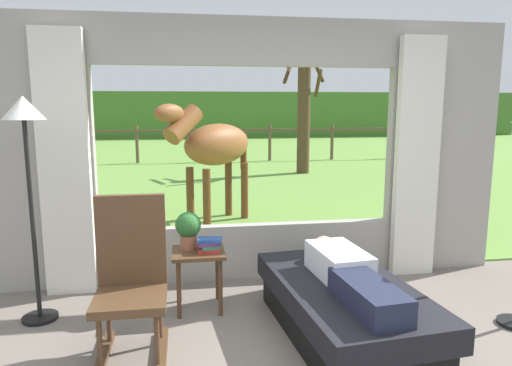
# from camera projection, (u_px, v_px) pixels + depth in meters

# --- Properties ---
(back_wall_with_window) EXTENTS (5.20, 0.12, 2.55)m
(back_wall_with_window) POSITION_uv_depth(u_px,v_px,m) (249.00, 155.00, 4.56)
(back_wall_with_window) COLOR #9E998E
(back_wall_with_window) RESTS_ON ground_plane
(curtain_panel_left) EXTENTS (0.44, 0.10, 2.40)m
(curtain_panel_left) POSITION_uv_depth(u_px,v_px,m) (65.00, 165.00, 4.17)
(curtain_panel_left) COLOR silver
(curtain_panel_left) RESTS_ON ground_plane
(curtain_panel_right) EXTENTS (0.44, 0.10, 2.40)m
(curtain_panel_right) POSITION_uv_depth(u_px,v_px,m) (417.00, 159.00, 4.68)
(curtain_panel_right) COLOR silver
(curtain_panel_right) RESTS_ON ground_plane
(outdoor_pasture_lawn) EXTENTS (36.00, 21.68, 0.02)m
(outdoor_pasture_lawn) POSITION_uv_depth(u_px,v_px,m) (203.00, 158.00, 15.38)
(outdoor_pasture_lawn) COLOR olive
(outdoor_pasture_lawn) RESTS_ON ground_plane
(distant_hill_ridge) EXTENTS (36.00, 2.00, 2.40)m
(distant_hill_ridge) POSITION_uv_depth(u_px,v_px,m) (195.00, 115.00, 24.77)
(distant_hill_ridge) COLOR #45722C
(distant_hill_ridge) RESTS_ON ground_plane
(recliner_sofa) EXTENTS (1.07, 1.78, 0.42)m
(recliner_sofa) POSITION_uv_depth(u_px,v_px,m) (344.00, 308.00, 3.51)
(recliner_sofa) COLOR black
(recliner_sofa) RESTS_ON ground_plane
(reclining_person) EXTENTS (0.40, 1.44, 0.22)m
(reclining_person) POSITION_uv_depth(u_px,v_px,m) (347.00, 273.00, 3.41)
(reclining_person) COLOR silver
(reclining_person) RESTS_ON recliner_sofa
(rocking_chair) EXTENTS (0.48, 0.68, 1.12)m
(rocking_chair) POSITION_uv_depth(u_px,v_px,m) (131.00, 279.00, 3.23)
(rocking_chair) COLOR #4C331E
(rocking_chair) RESTS_ON ground_plane
(side_table) EXTENTS (0.44, 0.44, 0.52)m
(side_table) POSITION_uv_depth(u_px,v_px,m) (199.00, 261.00, 3.96)
(side_table) COLOR #4C331E
(side_table) RESTS_ON ground_plane
(potted_plant) EXTENTS (0.22, 0.22, 0.32)m
(potted_plant) POSITION_uv_depth(u_px,v_px,m) (188.00, 228.00, 3.96)
(potted_plant) COLOR #9E6042
(potted_plant) RESTS_ON side_table
(book_stack) EXTENTS (0.21, 0.16, 0.12)m
(book_stack) POSITION_uv_depth(u_px,v_px,m) (209.00, 245.00, 3.89)
(book_stack) COLOR #B22D28
(book_stack) RESTS_ON side_table
(floor_lamp_left) EXTENTS (0.32, 0.32, 1.81)m
(floor_lamp_left) POSITION_uv_depth(u_px,v_px,m) (26.00, 142.00, 3.58)
(floor_lamp_left) COLOR black
(floor_lamp_left) RESTS_ON ground_plane
(horse) EXTENTS (1.54, 1.51, 1.73)m
(horse) POSITION_uv_depth(u_px,v_px,m) (214.00, 146.00, 6.66)
(horse) COLOR brown
(horse) RESTS_ON outdoor_pasture_lawn
(pasture_tree) EXTENTS (1.12, 1.14, 3.18)m
(pasture_tree) POSITION_uv_depth(u_px,v_px,m) (304.00, 112.00, 11.62)
(pasture_tree) COLOR #4C3823
(pasture_tree) RESTS_ON outdoor_pasture_lawn
(pasture_fence_line) EXTENTS (16.10, 0.10, 1.10)m
(pasture_fence_line) POSITION_uv_depth(u_px,v_px,m) (205.00, 138.00, 14.05)
(pasture_fence_line) COLOR brown
(pasture_fence_line) RESTS_ON outdoor_pasture_lawn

